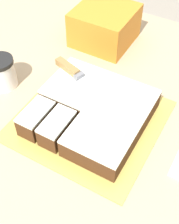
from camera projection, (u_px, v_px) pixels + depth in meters
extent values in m
plane|color=#9E9384|center=(87.00, 218.00, 1.68)|extent=(8.00, 8.00, 0.00)
cube|color=tan|center=(87.00, 174.00, 1.33)|extent=(1.40, 1.10, 0.93)
cube|color=gold|center=(89.00, 120.00, 0.91)|extent=(0.40, 0.39, 0.01)
cube|color=#472814|center=(100.00, 100.00, 0.92)|extent=(0.31, 0.18, 0.06)
cube|color=white|center=(100.00, 92.00, 0.90)|extent=(0.31, 0.18, 0.01)
cube|color=#472814|center=(97.00, 146.00, 0.81)|extent=(0.16, 0.12, 0.06)
cube|color=white|center=(97.00, 138.00, 0.79)|extent=(0.16, 0.12, 0.01)
cube|color=#472814|center=(37.00, 119.00, 0.87)|extent=(0.06, 0.11, 0.06)
cube|color=white|center=(35.00, 112.00, 0.85)|extent=(0.06, 0.11, 0.01)
cube|color=#472814|center=(57.00, 129.00, 0.85)|extent=(0.06, 0.11, 0.06)
cube|color=white|center=(56.00, 121.00, 0.83)|extent=(0.06, 0.11, 0.01)
cube|color=silver|center=(101.00, 93.00, 0.89)|extent=(0.20, 0.08, 0.00)
cube|color=slate|center=(79.00, 76.00, 0.93)|extent=(0.02, 0.03, 0.02)
cube|color=olive|center=(68.00, 67.00, 0.95)|extent=(0.09, 0.05, 0.02)
cylinder|color=white|center=(2.00, 74.00, 0.98)|extent=(0.08, 0.08, 0.09)
cube|color=orange|center=(105.00, 26.00, 1.13)|extent=(0.20, 0.20, 0.13)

